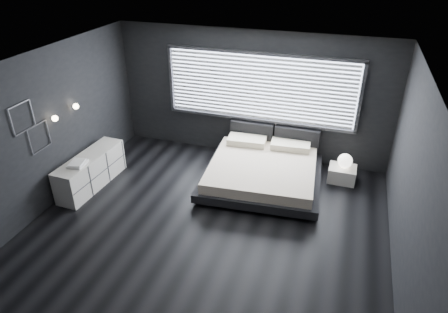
% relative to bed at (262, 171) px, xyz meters
% --- Properties ---
extents(room, '(6.04, 6.00, 2.80)m').
position_rel_bed_xyz_m(room, '(-0.57, -1.59, 1.12)').
color(room, black).
rests_on(room, ground).
extents(window, '(4.14, 0.09, 1.52)m').
position_rel_bed_xyz_m(window, '(-0.37, 1.10, 1.33)').
color(window, white).
rests_on(window, ground).
extents(headboard, '(1.96, 0.16, 0.52)m').
position_rel_bed_xyz_m(headboard, '(0.00, 1.05, 0.29)').
color(headboard, black).
rests_on(headboard, ground).
extents(sconce_near, '(0.18, 0.11, 0.11)m').
position_rel_bed_xyz_m(sconce_near, '(-3.46, -1.54, 1.32)').
color(sconce_near, silver).
rests_on(sconce_near, ground).
extents(sconce_far, '(0.18, 0.11, 0.11)m').
position_rel_bed_xyz_m(sconce_far, '(-3.46, -0.94, 1.32)').
color(sconce_far, silver).
rests_on(sconce_far, ground).
extents(wall_art_upper, '(0.01, 0.48, 0.48)m').
position_rel_bed_xyz_m(wall_art_upper, '(-3.55, -2.14, 1.57)').
color(wall_art_upper, '#47474C').
rests_on(wall_art_upper, ground).
extents(wall_art_lower, '(0.01, 0.48, 0.48)m').
position_rel_bed_xyz_m(wall_art_lower, '(-3.55, -1.89, 1.10)').
color(wall_art_lower, '#47474C').
rests_on(wall_art_lower, ground).
extents(bed, '(2.47, 2.37, 0.60)m').
position_rel_bed_xyz_m(bed, '(0.00, 0.00, 0.00)').
color(bed, black).
rests_on(bed, ground).
extents(nightstand, '(0.55, 0.46, 0.31)m').
position_rel_bed_xyz_m(nightstand, '(1.54, 0.58, -0.12)').
color(nightstand, silver).
rests_on(nightstand, ground).
extents(orb_lamp, '(0.29, 0.29, 0.29)m').
position_rel_bed_xyz_m(orb_lamp, '(1.56, 0.60, 0.18)').
color(orb_lamp, white).
rests_on(orb_lamp, nightstand).
extents(dresser, '(0.55, 1.70, 0.67)m').
position_rel_bed_xyz_m(dresser, '(-3.22, -1.14, 0.06)').
color(dresser, silver).
rests_on(dresser, ground).
extents(book_stack, '(0.31, 0.39, 0.07)m').
position_rel_bed_xyz_m(book_stack, '(-3.21, -1.50, 0.43)').
color(book_stack, white).
rests_on(book_stack, dresser).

